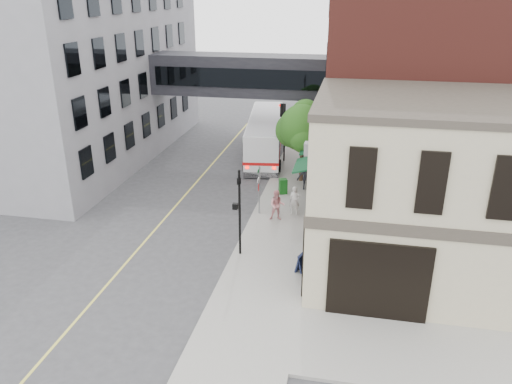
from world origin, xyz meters
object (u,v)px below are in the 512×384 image
at_px(pedestrian_b, 277,205).
at_px(pedestrian_c, 306,176).
at_px(sandwich_board, 301,263).
at_px(newspaper_box, 283,186).
at_px(bus, 265,134).
at_px(pedestrian_a, 295,201).

distance_m(pedestrian_b, pedestrian_c, 5.20).
xyz_separation_m(pedestrian_c, sandwich_board, (0.91, -10.50, -0.46)).
height_order(pedestrian_b, newspaper_box, pedestrian_b).
bearing_deg(pedestrian_b, bus, 95.44).
bearing_deg(pedestrian_b, pedestrian_c, 69.51).
bearing_deg(pedestrian_a, sandwich_board, -77.55).
bearing_deg(pedestrian_c, pedestrian_b, -105.22).
bearing_deg(pedestrian_b, pedestrian_a, 39.18).
relative_size(pedestrian_b, newspaper_box, 1.82).
distance_m(pedestrian_c, sandwich_board, 10.55).
xyz_separation_m(bus, pedestrian_c, (4.11, -7.27, -0.68)).
distance_m(pedestrian_c, newspaper_box, 1.76).
bearing_deg(bus, pedestrian_c, -60.55).
xyz_separation_m(pedestrian_b, newspaper_box, (-0.26, 4.04, -0.41)).
bearing_deg(bus, newspaper_box, -71.73).
relative_size(pedestrian_c, sandwich_board, 2.03).
relative_size(bus, pedestrian_c, 6.48).
bearing_deg(newspaper_box, bus, 85.61).
distance_m(pedestrian_b, sandwich_board, 5.81).
height_order(pedestrian_a, pedestrian_c, pedestrian_c).
bearing_deg(pedestrian_a, pedestrian_b, -130.18).
distance_m(pedestrian_a, newspaper_box, 3.30).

